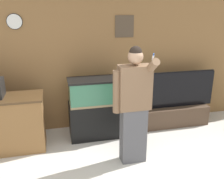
{
  "coord_description": "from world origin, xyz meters",
  "views": [
    {
      "loc": [
        -0.45,
        -1.97,
        2.27
      ],
      "look_at": [
        0.4,
        1.62,
        1.05
      ],
      "focal_mm": 40.0,
      "sensor_mm": 36.0,
      "label": 1
    }
  ],
  "objects": [
    {
      "name": "wall_back_paneled",
      "position": [
        -0.0,
        2.62,
        1.3
      ],
      "size": [
        10.0,
        0.08,
        2.6
      ],
      "color": "olive",
      "rests_on": "ground_plane"
    },
    {
      "name": "aquarium_on_stand",
      "position": [
        0.26,
        2.14,
        0.55
      ],
      "size": [
        1.03,
        0.49,
        1.09
      ],
      "color": "black",
      "rests_on": "ground_plane"
    },
    {
      "name": "tv_on_stand",
      "position": [
        1.84,
        2.23,
        0.32
      ],
      "size": [
        1.57,
        0.4,
        1.1
      ],
      "color": "#4C3828",
      "rests_on": "ground_plane"
    },
    {
      "name": "person_standing",
      "position": [
        0.62,
        1.23,
        0.92
      ],
      "size": [
        0.56,
        0.42,
        1.77
      ],
      "color": "#515156",
      "rests_on": "ground_plane"
    }
  ]
}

